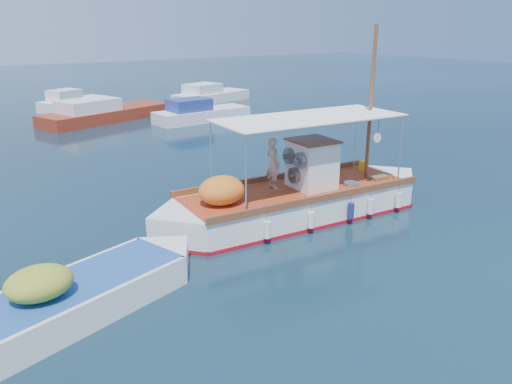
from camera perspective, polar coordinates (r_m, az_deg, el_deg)
ground at (r=16.82m, az=3.47°, el=-3.44°), size 160.00×160.00×0.00m
fishing_caique at (r=17.13m, az=4.66°, el=-0.99°), size 10.69×3.66×6.55m
dinghy at (r=12.31m, az=-19.84°, el=-11.46°), size 6.59×3.23×1.67m
bg_boat_n at (r=36.32m, az=-17.06°, el=8.54°), size 9.71×5.40×1.80m
bg_boat_ne at (r=34.88m, az=-6.47°, el=8.85°), size 6.79×2.53×1.80m
bg_boat_e at (r=44.00m, az=-5.32°, el=10.87°), size 7.47×4.33×1.80m
bg_boat_far_n at (r=42.22m, az=-20.29°, el=9.51°), size 5.78×4.07×1.80m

